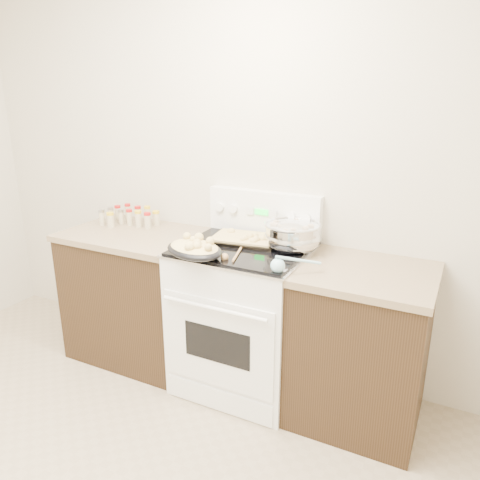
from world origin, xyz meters
The scene contains 9 objects.
counter_left centered at (-0.48, 1.43, 0.46)m, with size 0.93×0.67×0.92m.
counter_right centered at (1.08, 1.43, 0.46)m, with size 0.73×0.67×0.92m.
kitchen_range centered at (0.35, 1.42, 0.49)m, with size 0.78×0.73×1.22m.
mixing_bowl centered at (0.62, 1.53, 1.02)m, with size 0.43×0.43×0.20m.
roasting_pan centered at (0.18, 1.14, 0.99)m, with size 0.44×0.38×0.12m.
baking_sheet centered at (0.31, 1.51, 0.96)m, with size 0.46×0.35×0.06m.
wooden_spoon centered at (0.36, 1.22, 0.95)m, with size 0.09×0.27×0.04m.
blue_ladle centered at (0.69, 1.16, 0.98)m, with size 0.23×0.18×0.10m.
spice_jars centered at (-0.62, 1.56, 0.98)m, with size 0.39×0.24×0.13m.
Camera 1 is at (1.52, -0.95, 1.85)m, focal length 35.00 mm.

